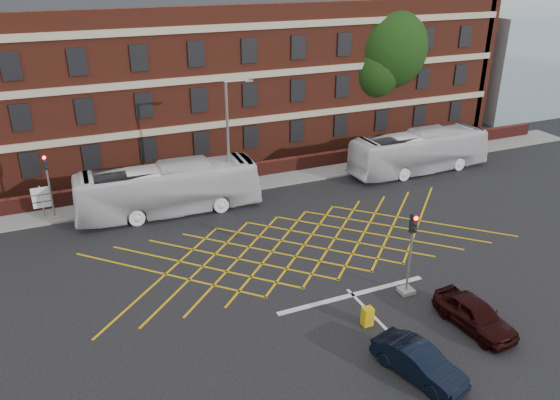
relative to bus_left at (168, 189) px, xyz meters
name	(u,v)px	position (x,y,z in m)	size (l,w,h in m)	color
ground	(320,261)	(6.04, -9.41, -1.62)	(120.00, 120.00, 0.00)	black
victorian_building	(204,53)	(6.29, 12.59, 6.22)	(51.00, 12.17, 20.40)	#5F2518
boundary_wall	(240,172)	(6.04, 3.59, -1.07)	(56.00, 0.50, 1.10)	#501A15
far_pavement	(245,183)	(6.04, 2.59, -1.56)	(60.00, 3.00, 0.12)	slate
glass_block	(518,62)	(40.04, 11.59, 3.38)	(14.00, 10.00, 10.00)	#99B2BF
box_junction_hatching	(304,245)	(6.04, -7.41, -1.61)	(11.50, 0.12, 0.02)	#CC990C
stop_line	(353,295)	(6.04, -12.91, -1.61)	(8.00, 0.30, 0.02)	silver
centre_line	(437,382)	(6.04, -19.41, -1.61)	(0.15, 14.00, 0.02)	silver
bus_left	(168,189)	(0.00, 0.00, 0.00)	(2.72, 11.63, 3.24)	silver
bus_right	(419,152)	(19.16, -0.19, -0.05)	(2.65, 11.31, 3.15)	silver
car_navy	(419,362)	(5.55, -18.76, -0.98)	(1.36, 3.91, 1.29)	black
car_maroon	(475,314)	(9.69, -17.21, -0.93)	(1.63, 4.06, 1.38)	black
deciduous_tree	(382,53)	(21.07, 8.67, 5.86)	(7.76, 7.59, 11.81)	black
traffic_light_near	(409,261)	(8.57, -13.74, 0.14)	(0.70, 0.70, 4.27)	slate
traffic_light_far	(51,193)	(-6.90, 1.91, 0.14)	(0.70, 0.70, 4.27)	slate
street_lamp	(230,165)	(4.04, -0.34, 1.15)	(2.25, 1.00, 8.22)	slate
direction_signs	(41,199)	(-7.49, 2.18, -0.24)	(1.10, 0.16, 2.20)	gray
utility_cabinet	(367,316)	(5.43, -15.21, -1.18)	(0.47, 0.39, 0.89)	#C59A0B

